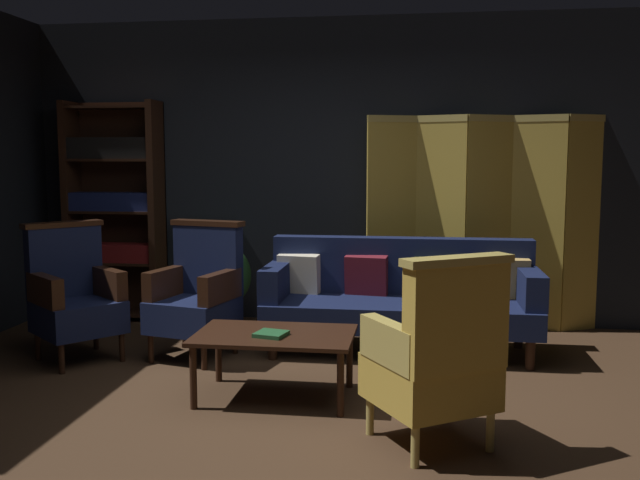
{
  "coord_description": "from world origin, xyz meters",
  "views": [
    {
      "loc": [
        0.68,
        -4.01,
        1.51
      ],
      "look_at": [
        0.0,
        0.8,
        0.95
      ],
      "focal_mm": 39.04,
      "sensor_mm": 36.0,
      "label": 1
    }
  ],
  "objects_px": {
    "coffee_table": "(275,340)",
    "potted_plant": "(224,281)",
    "folding_screen": "(488,219)",
    "armchair_gilt_accent": "(437,357)",
    "velvet_couch": "(400,293)",
    "book_green_cloth": "(271,334)",
    "armchair_wing_left": "(74,296)",
    "armchair_wing_right": "(198,294)",
    "bookshelf": "(115,206)"
  },
  "relations": [
    {
      "from": "potted_plant",
      "to": "velvet_couch",
      "type": "bearing_deg",
      "value": -15.17
    },
    {
      "from": "armchair_wing_left",
      "to": "book_green_cloth",
      "type": "distance_m",
      "value": 1.82
    },
    {
      "from": "folding_screen",
      "to": "potted_plant",
      "type": "relative_size",
      "value": 2.79
    },
    {
      "from": "book_green_cloth",
      "to": "coffee_table",
      "type": "bearing_deg",
      "value": 83.43
    },
    {
      "from": "potted_plant",
      "to": "book_green_cloth",
      "type": "height_order",
      "value": "potted_plant"
    },
    {
      "from": "folding_screen",
      "to": "potted_plant",
      "type": "bearing_deg",
      "value": -170.17
    },
    {
      "from": "bookshelf",
      "to": "coffee_table",
      "type": "relative_size",
      "value": 2.05
    },
    {
      "from": "coffee_table",
      "to": "book_green_cloth",
      "type": "xyz_separation_m",
      "value": [
        -0.01,
        -0.07,
        0.06
      ]
    },
    {
      "from": "coffee_table",
      "to": "armchair_wing_left",
      "type": "xyz_separation_m",
      "value": [
        -1.68,
        0.64,
        0.12
      ]
    },
    {
      "from": "bookshelf",
      "to": "armchair_wing_right",
      "type": "xyz_separation_m",
      "value": [
        1.16,
        -1.14,
        -0.58
      ]
    },
    {
      "from": "armchair_wing_left",
      "to": "armchair_wing_right",
      "type": "distance_m",
      "value": 0.92
    },
    {
      "from": "coffee_table",
      "to": "folding_screen",
      "type": "bearing_deg",
      "value": 53.99
    },
    {
      "from": "armchair_gilt_accent",
      "to": "folding_screen",
      "type": "bearing_deg",
      "value": 79.38
    },
    {
      "from": "folding_screen",
      "to": "armchair_gilt_accent",
      "type": "relative_size",
      "value": 2.05
    },
    {
      "from": "armchair_gilt_accent",
      "to": "armchair_wing_right",
      "type": "xyz_separation_m",
      "value": [
        -1.78,
        1.49,
        0.0
      ]
    },
    {
      "from": "velvet_couch",
      "to": "coffee_table",
      "type": "relative_size",
      "value": 2.12
    },
    {
      "from": "folding_screen",
      "to": "coffee_table",
      "type": "height_order",
      "value": "folding_screen"
    },
    {
      "from": "armchair_gilt_accent",
      "to": "velvet_couch",
      "type": "bearing_deg",
      "value": 97.26
    },
    {
      "from": "folding_screen",
      "to": "velvet_couch",
      "type": "relative_size",
      "value": 1.01
    },
    {
      "from": "bookshelf",
      "to": "armchair_wing_right",
      "type": "relative_size",
      "value": 1.97
    },
    {
      "from": "armchair_wing_right",
      "to": "potted_plant",
      "type": "distance_m",
      "value": 0.82
    },
    {
      "from": "bookshelf",
      "to": "armchair_wing_right",
      "type": "height_order",
      "value": "bookshelf"
    },
    {
      "from": "bookshelf",
      "to": "book_green_cloth",
      "type": "bearing_deg",
      "value": -46.74
    },
    {
      "from": "coffee_table",
      "to": "armchair_wing_right",
      "type": "xyz_separation_m",
      "value": [
        -0.78,
        0.85,
        0.12
      ]
    },
    {
      "from": "bookshelf",
      "to": "armchair_gilt_accent",
      "type": "distance_m",
      "value": 3.98
    },
    {
      "from": "armchair_wing_left",
      "to": "potted_plant",
      "type": "height_order",
      "value": "armchair_wing_left"
    },
    {
      "from": "armchair_gilt_accent",
      "to": "potted_plant",
      "type": "height_order",
      "value": "armchair_gilt_accent"
    },
    {
      "from": "book_green_cloth",
      "to": "velvet_couch",
      "type": "bearing_deg",
      "value": 59.88
    },
    {
      "from": "velvet_couch",
      "to": "armchair_gilt_accent",
      "type": "relative_size",
      "value": 2.04
    },
    {
      "from": "armchair_wing_right",
      "to": "armchair_gilt_accent",
      "type": "bearing_deg",
      "value": -39.95
    },
    {
      "from": "potted_plant",
      "to": "bookshelf",
      "type": "bearing_deg",
      "value": 164.48
    },
    {
      "from": "folding_screen",
      "to": "potted_plant",
      "type": "xyz_separation_m",
      "value": [
        -2.31,
        -0.4,
        -0.55
      ]
    },
    {
      "from": "armchair_wing_right",
      "to": "potted_plant",
      "type": "relative_size",
      "value": 1.36
    },
    {
      "from": "armchair_wing_right",
      "to": "armchair_wing_left",
      "type": "bearing_deg",
      "value": -166.84
    },
    {
      "from": "velvet_couch",
      "to": "armchair_gilt_accent",
      "type": "height_order",
      "value": "armchair_gilt_accent"
    },
    {
      "from": "potted_plant",
      "to": "armchair_wing_right",
      "type": "bearing_deg",
      "value": -88.5
    },
    {
      "from": "coffee_table",
      "to": "potted_plant",
      "type": "xyz_separation_m",
      "value": [
        -0.8,
        1.67,
        0.07
      ]
    },
    {
      "from": "folding_screen",
      "to": "bookshelf",
      "type": "distance_m",
      "value": 3.45
    },
    {
      "from": "armchair_gilt_accent",
      "to": "armchair_wing_left",
      "type": "height_order",
      "value": "same"
    },
    {
      "from": "armchair_wing_left",
      "to": "book_green_cloth",
      "type": "bearing_deg",
      "value": -23.05
    },
    {
      "from": "folding_screen",
      "to": "potted_plant",
      "type": "distance_m",
      "value": 2.4
    },
    {
      "from": "armchair_wing_left",
      "to": "armchair_wing_right",
      "type": "height_order",
      "value": "same"
    },
    {
      "from": "bookshelf",
      "to": "coffee_table",
      "type": "distance_m",
      "value": 2.87
    },
    {
      "from": "folding_screen",
      "to": "book_green_cloth",
      "type": "xyz_separation_m",
      "value": [
        -1.51,
        -2.14,
        -0.55
      ]
    },
    {
      "from": "bookshelf",
      "to": "velvet_couch",
      "type": "distance_m",
      "value": 2.87
    },
    {
      "from": "armchair_gilt_accent",
      "to": "potted_plant",
      "type": "bearing_deg",
      "value": 127.94
    },
    {
      "from": "folding_screen",
      "to": "coffee_table",
      "type": "xyz_separation_m",
      "value": [
        -1.5,
        -2.07,
        -0.61
      ]
    },
    {
      "from": "potted_plant",
      "to": "armchair_wing_left",
      "type": "bearing_deg",
      "value": -130.48
    },
    {
      "from": "folding_screen",
      "to": "armchair_gilt_accent",
      "type": "distance_m",
      "value": 2.8
    },
    {
      "from": "coffee_table",
      "to": "armchair_gilt_accent",
      "type": "height_order",
      "value": "armchair_gilt_accent"
    }
  ]
}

